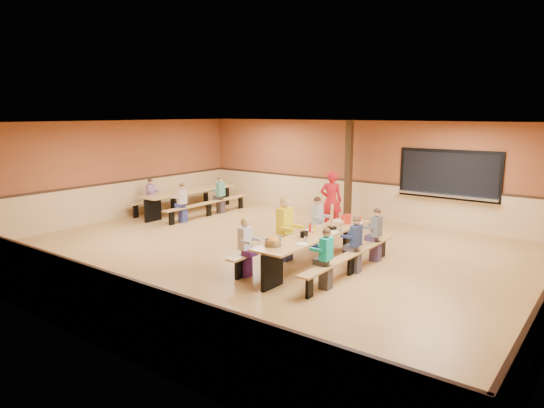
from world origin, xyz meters
The scene contains 23 objects.
ground centered at (0.00, 0.00, 0.00)m, with size 12.00×12.00×0.00m, color olive.
room_envelope centered at (0.00, 0.00, 0.69)m, with size 12.04×10.04×3.02m.
kitchen_pass_through centered at (2.60, 4.96, 1.49)m, with size 2.78×0.28×1.38m.
structural_post centered at (-0.20, 4.40, 1.50)m, with size 0.18×0.18×3.00m, color black.
cafeteria_table_main centered at (1.47, -0.14, 0.53)m, with size 1.91×3.70×0.74m.
cafeteria_table_second centered at (-4.80, 2.25, 0.53)m, with size 1.91×3.70×0.74m.
seated_child_white_left centered at (0.65, -1.48, 0.59)m, with size 0.36×0.29×1.18m, color silver, non-canonical shape.
seated_adult_yellow centered at (0.65, -0.12, 0.71)m, with size 0.47×0.38×1.41m, color yellow, non-canonical shape.
seated_child_grey_left centered at (0.65, 1.24, 0.61)m, with size 0.38×0.31×1.22m, color #AFAFAF, non-canonical shape.
seated_child_teal_right centered at (2.30, -1.12, 0.57)m, with size 0.34×0.28×1.15m, color #0EA796, non-canonical shape.
seated_child_navy_right centered at (2.30, 0.06, 0.58)m, with size 0.34×0.28×1.15m, color #20294E, non-canonical shape.
seated_child_char_right centered at (2.30, 1.03, 0.58)m, with size 0.35×0.29×1.17m, color #4F5259, non-canonical shape.
seated_child_purple_sec centered at (-5.63, 1.31, 0.57)m, with size 0.33×0.27×1.13m, color #8C6192, non-canonical shape.
seated_child_green_sec centered at (-3.98, 2.81, 0.59)m, with size 0.36×0.29×1.19m, color #3D7D6A, non-canonical shape.
seated_child_tan_sec centered at (-3.98, 1.15, 0.58)m, with size 0.34×0.28×1.15m, color #AF9B90, non-canonical shape.
standing_woman centered at (0.07, 2.91, 0.83)m, with size 0.61×0.40×1.66m, color red.
punch_pitcher centered at (1.58, 1.04, 0.85)m, with size 0.16×0.16×0.22m, color red.
chip_bowl centered at (1.33, -1.46, 0.81)m, with size 0.32×0.32×0.15m, color orange, non-canonical shape.
napkin_dispenser centered at (1.45, -0.57, 0.80)m, with size 0.10×0.14×0.13m, color black.
condiment_mustard centered at (1.44, -0.13, 0.82)m, with size 0.06×0.06×0.17m, color yellow.
condiment_ketchup centered at (1.31, -0.13, 0.82)m, with size 0.06×0.06×0.17m, color #B2140F.
table_paddle centered at (1.56, 0.35, 0.88)m, with size 0.16×0.16×0.56m.
place_settings centered at (1.47, -0.14, 0.80)m, with size 0.65×3.30×0.11m, color beige, non-canonical shape.
Camera 1 is at (6.64, -8.60, 3.24)m, focal length 32.00 mm.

